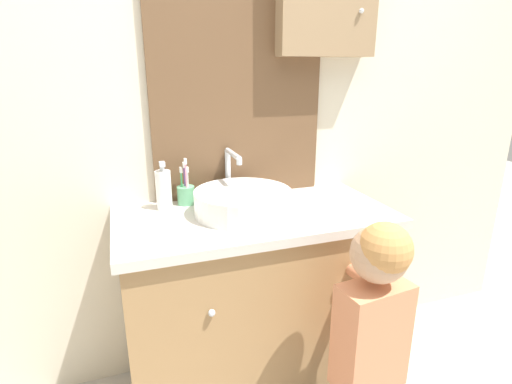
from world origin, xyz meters
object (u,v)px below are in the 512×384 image
child_figure (372,331)px  soap_dispenser (164,189)px  sink_basin (243,201)px  toothbrush_holder (186,193)px

child_figure → soap_dispenser: bearing=132.2°
sink_basin → child_figure: bearing=-59.4°
toothbrush_holder → child_figure: size_ratio=0.21×
soap_dispenser → child_figure: size_ratio=0.21×
sink_basin → toothbrush_holder: (-0.19, 0.17, -0.00)m
sink_basin → soap_dispenser: (-0.28, 0.14, 0.03)m
soap_dispenser → child_figure: 0.90m
toothbrush_holder → soap_dispenser: same height
sink_basin → child_figure: 0.63m
soap_dispenser → sink_basin: bearing=-27.1°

